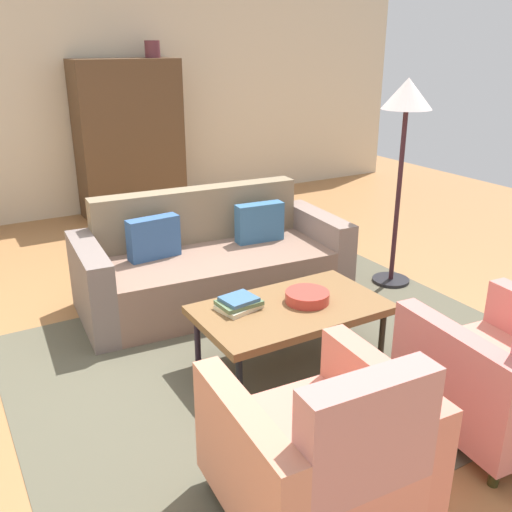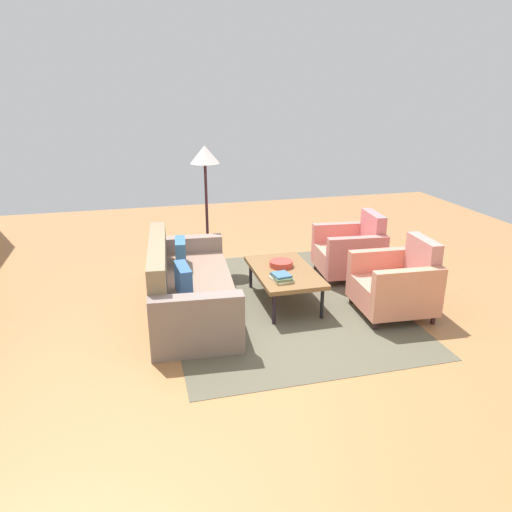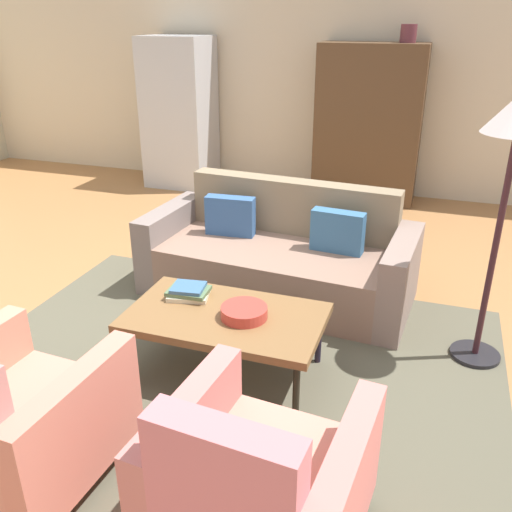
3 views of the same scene
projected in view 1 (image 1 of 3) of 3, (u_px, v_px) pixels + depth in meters
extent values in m
plane|color=#A06D40|center=(182.00, 342.00, 4.00)|extent=(11.76, 11.76, 0.00)
cube|color=beige|center=(49.00, 96.00, 6.42)|extent=(9.80, 0.12, 2.80)
cube|color=#545140|center=(286.00, 359.00, 3.79)|extent=(3.40, 2.60, 0.01)
cube|color=#876756|center=(215.00, 277.00, 4.56)|extent=(1.80, 1.03, 0.42)
cube|color=#806E54|center=(198.00, 238.00, 4.79)|extent=(1.75, 0.31, 0.86)
cube|color=gray|center=(317.00, 248.00, 4.92)|extent=(0.25, 0.91, 0.62)
cube|color=slate|center=(92.00, 287.00, 4.13)|extent=(0.25, 0.91, 0.62)
cube|color=#356189|center=(259.00, 222.00, 4.70)|extent=(0.41, 0.16, 0.32)
cube|color=#325689|center=(154.00, 238.00, 4.33)|extent=(0.41, 0.15, 0.32)
cylinder|color=#271C27|center=(197.00, 340.00, 3.66)|extent=(0.04, 0.04, 0.36)
cylinder|color=black|center=(330.00, 304.00, 4.16)|extent=(0.04, 0.04, 0.36)
cylinder|color=black|center=(239.00, 382.00, 3.21)|extent=(0.04, 0.04, 0.36)
cylinder|color=black|center=(382.00, 336.00, 3.71)|extent=(0.04, 0.04, 0.36)
cube|color=brown|center=(291.00, 309.00, 3.61)|extent=(1.20, 0.70, 0.05)
cylinder|color=black|center=(214.00, 477.00, 2.70)|extent=(0.05, 0.05, 0.10)
cylinder|color=black|center=(333.00, 435.00, 2.99)|extent=(0.05, 0.05, 0.10)
cube|color=tan|center=(315.00, 465.00, 2.49)|extent=(0.61, 0.83, 0.30)
cube|color=tan|center=(365.00, 468.00, 2.13)|extent=(0.57, 0.17, 0.78)
cube|color=tan|center=(245.00, 465.00, 2.30)|extent=(0.17, 0.81, 0.56)
cube|color=#D27A66|center=(379.00, 418.00, 2.59)|extent=(0.17, 0.81, 0.56)
cylinder|color=#2E2022|center=(402.00, 400.00, 3.28)|extent=(0.05, 0.05, 0.10)
cylinder|color=#3A2617|center=(490.00, 372.00, 3.55)|extent=(0.05, 0.05, 0.10)
cylinder|color=#2E2D12|center=(494.00, 476.00, 2.70)|extent=(0.05, 0.05, 0.10)
cube|color=tan|center=(497.00, 386.00, 3.05)|extent=(0.63, 0.85, 0.30)
cube|color=#C8726B|center=(451.00, 381.00, 2.87)|extent=(0.19, 0.81, 0.56)
cylinder|color=#B4392F|center=(307.00, 297.00, 3.65)|extent=(0.28, 0.28, 0.07)
cube|color=beige|center=(239.00, 307.00, 3.56)|extent=(0.29, 0.25, 0.03)
cube|color=#526B48|center=(239.00, 303.00, 3.55)|extent=(0.27, 0.20, 0.03)
cube|color=#386087|center=(239.00, 299.00, 3.54)|extent=(0.23, 0.21, 0.02)
cube|color=#4E3622|center=(130.00, 139.00, 6.68)|extent=(1.20, 0.50, 1.80)
cube|color=#39201B|center=(98.00, 138.00, 6.75)|extent=(0.56, 0.01, 1.51)
cube|color=#332815|center=(146.00, 134.00, 7.03)|extent=(0.56, 0.01, 1.51)
cylinder|color=#5D2931|center=(152.00, 49.00, 6.49)|extent=(0.18, 0.18, 0.19)
cylinder|color=black|center=(391.00, 280.00, 5.00)|extent=(0.32, 0.32, 0.03)
cylinder|color=#341A1F|center=(398.00, 198.00, 4.74)|extent=(0.04, 0.04, 1.45)
cone|color=silver|center=(408.00, 93.00, 4.44)|extent=(0.40, 0.40, 0.24)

